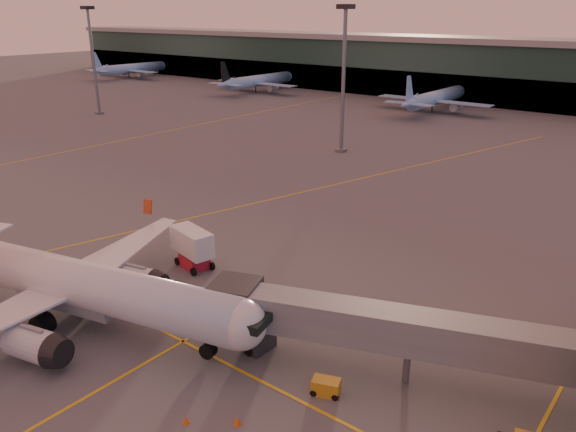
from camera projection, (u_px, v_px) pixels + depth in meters
The scene contains 13 objects.
ground at pixel (91, 347), 43.52m from camera, with size 600.00×600.00×0.00m, color #4C4F54.
taxi_markings at pixel (333, 192), 80.57m from camera, with size 100.12×173.00×0.01m.
terminal at pixel (568, 75), 145.03m from camera, with size 400.00×20.00×17.60m.
mast_west_far at pixel (93, 53), 136.41m from camera, with size 2.40×2.40×25.60m.
mast_west_near at pixel (344, 69), 98.68m from camera, with size 2.40×2.40×25.60m.
distant_aircraft_row at pixel (342, 101), 161.75m from camera, with size 225.00×34.00×13.00m.
main_airplane at pixel (70, 283), 45.90m from camera, with size 36.32×33.06×11.08m.
jet_bridge at pixel (431, 338), 37.79m from camera, with size 29.49×13.32×5.60m.
catering_truck at pixel (192, 246), 56.49m from camera, with size 5.51×3.32×4.00m.
gpu_cart at pixel (326, 387), 38.07m from camera, with size 2.20×1.75×1.13m.
cone_nose at pixel (237, 421), 35.33m from camera, with size 0.46×0.46×0.59m.
cone_wing_left at pixel (209, 251), 60.49m from camera, with size 0.39×0.39×0.49m.
cone_fwd at pixel (186, 420), 35.43m from camera, with size 0.42×0.42×0.53m.
Camera 1 is at (35.15, -19.83, 24.59)m, focal length 35.00 mm.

